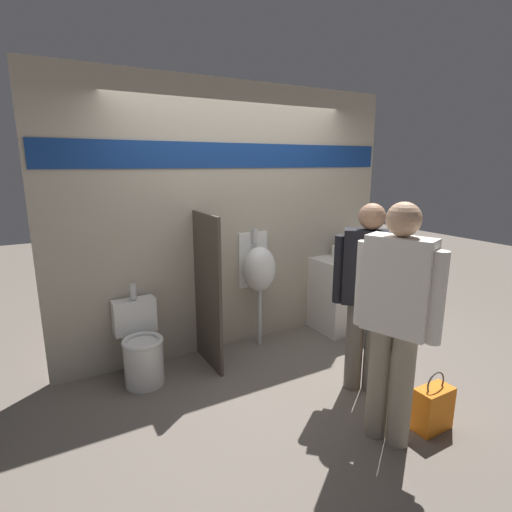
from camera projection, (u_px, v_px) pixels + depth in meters
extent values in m
plane|color=#70665B|center=(265.00, 364.00, 3.91)|extent=(16.00, 16.00, 0.00)
cube|color=#B2A893|center=(235.00, 219.00, 4.11)|extent=(3.71, 0.06, 2.70)
cube|color=navy|center=(236.00, 156.00, 3.93)|extent=(3.63, 0.01, 0.24)
cube|color=silver|center=(350.00, 292.00, 4.73)|extent=(0.88, 0.52, 0.85)
cylinder|color=white|center=(346.00, 252.00, 4.64)|extent=(0.33, 0.33, 0.13)
cylinder|color=silver|center=(340.00, 239.00, 4.71)|extent=(0.03, 0.03, 0.14)
cube|color=#B7B7BC|center=(341.00, 262.00, 4.42)|extent=(0.07, 0.14, 0.01)
cube|color=#4C4238|center=(208.00, 292.00, 3.75)|extent=(0.03, 0.59, 1.47)
cylinder|color=silver|center=(260.00, 317.00, 4.27)|extent=(0.04, 0.04, 0.62)
ellipsoid|color=white|center=(260.00, 269.00, 4.15)|extent=(0.35, 0.29, 0.47)
cube|color=white|center=(253.00, 260.00, 4.26)|extent=(0.34, 0.02, 0.59)
cylinder|color=silver|center=(255.00, 237.00, 4.17)|extent=(0.06, 0.06, 0.16)
cylinder|color=white|center=(144.00, 363.00, 3.52)|extent=(0.34, 0.34, 0.40)
torus|color=white|center=(142.00, 341.00, 3.47)|extent=(0.36, 0.36, 0.04)
cube|color=white|center=(134.00, 316.00, 3.66)|extent=(0.38, 0.16, 0.31)
cylinder|color=silver|center=(133.00, 292.00, 3.58)|extent=(0.06, 0.06, 0.14)
cylinder|color=#666056|center=(373.00, 348.00, 3.38)|extent=(0.15, 0.15, 0.78)
cylinder|color=#666056|center=(354.00, 346.00, 3.42)|extent=(0.15, 0.15, 0.78)
cube|color=black|center=(369.00, 267.00, 3.24)|extent=(0.42, 0.41, 0.62)
cylinder|color=black|center=(399.00, 273.00, 3.19)|extent=(0.10, 0.10, 0.57)
cylinder|color=black|center=(339.00, 269.00, 3.30)|extent=(0.10, 0.10, 0.57)
sphere|color=#A87A5B|center=(372.00, 217.00, 3.14)|extent=(0.21, 0.21, 0.21)
cylinder|color=gray|center=(401.00, 391.00, 2.71)|extent=(0.15, 0.15, 0.82)
cylinder|color=gray|center=(378.00, 382.00, 2.81)|extent=(0.15, 0.15, 0.82)
cube|color=silver|center=(398.00, 285.00, 2.60)|extent=(0.32, 0.46, 0.65)
cylinder|color=silver|center=(437.00, 298.00, 2.45)|extent=(0.10, 0.10, 0.59)
cylinder|color=silver|center=(363.00, 283.00, 2.76)|extent=(0.10, 0.10, 0.59)
sphere|color=tan|center=(404.00, 219.00, 2.50)|extent=(0.22, 0.22, 0.22)
cube|color=orange|center=(433.00, 409.00, 2.92)|extent=(0.28, 0.16, 0.33)
torus|color=#4C4742|center=(436.00, 384.00, 2.87)|extent=(0.18, 0.01, 0.18)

